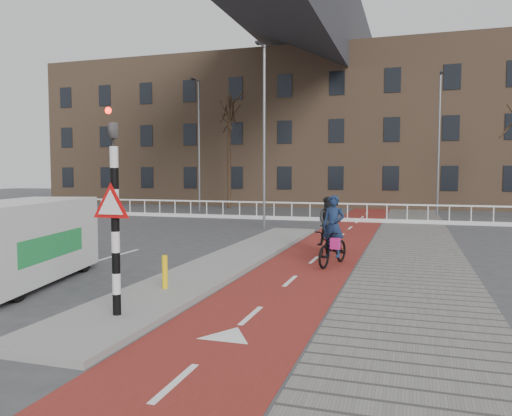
% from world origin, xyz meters
% --- Properties ---
extents(ground, '(120.00, 120.00, 0.00)m').
position_xyz_m(ground, '(0.00, 0.00, 0.00)').
color(ground, '#38383A').
rests_on(ground, ground).
extents(bike_lane, '(2.50, 60.00, 0.01)m').
position_xyz_m(bike_lane, '(1.50, 10.00, 0.01)').
color(bike_lane, maroon).
rests_on(bike_lane, ground).
extents(sidewalk, '(3.00, 60.00, 0.01)m').
position_xyz_m(sidewalk, '(4.30, 10.00, 0.01)').
color(sidewalk, slate).
rests_on(sidewalk, ground).
extents(curb_island, '(1.80, 16.00, 0.12)m').
position_xyz_m(curb_island, '(-0.70, 4.00, 0.06)').
color(curb_island, gray).
rests_on(curb_island, ground).
extents(traffic_signal, '(0.80, 0.80, 3.68)m').
position_xyz_m(traffic_signal, '(-0.60, -2.02, 1.99)').
color(traffic_signal, black).
rests_on(traffic_signal, curb_island).
extents(bollard, '(0.12, 0.12, 0.70)m').
position_xyz_m(bollard, '(-0.74, 0.01, 0.47)').
color(bollard, yellow).
rests_on(bollard, curb_island).
extents(cyclist_near, '(1.06, 1.96, 1.94)m').
position_xyz_m(cyclist_near, '(2.17, 4.30, 0.66)').
color(cyclist_near, black).
rests_on(cyclist_near, bike_lane).
extents(cyclist_far, '(0.79, 1.69, 1.80)m').
position_xyz_m(cyclist_far, '(1.75, 6.20, 0.76)').
color(cyclist_far, black).
rests_on(cyclist_far, bike_lane).
extents(van, '(2.66, 4.72, 1.91)m').
position_xyz_m(van, '(-4.33, -0.14, 1.01)').
color(van, silver).
rests_on(van, ground).
extents(railing, '(28.00, 0.10, 0.99)m').
position_xyz_m(railing, '(-5.00, 17.00, 0.31)').
color(railing, silver).
rests_on(railing, ground).
extents(townhouse_row, '(46.00, 10.00, 15.90)m').
position_xyz_m(townhouse_row, '(-3.00, 32.00, 7.81)').
color(townhouse_row, '#7F6047').
rests_on(townhouse_row, ground).
extents(tree_mid, '(0.29, 0.29, 8.02)m').
position_xyz_m(tree_mid, '(-8.50, 24.71, 4.01)').
color(tree_mid, black).
rests_on(tree_mid, ground).
extents(streetlight_near, '(0.12, 0.12, 8.36)m').
position_xyz_m(streetlight_near, '(-2.33, 12.82, 4.18)').
color(streetlight_near, slate).
rests_on(streetlight_near, ground).
extents(streetlight_left, '(0.12, 0.12, 8.79)m').
position_xyz_m(streetlight_left, '(-9.53, 21.75, 4.40)').
color(streetlight_left, slate).
rests_on(streetlight_left, ground).
extents(streetlight_right, '(0.12, 0.12, 8.37)m').
position_xyz_m(streetlight_right, '(5.66, 21.94, 4.18)').
color(streetlight_right, slate).
rests_on(streetlight_right, ground).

